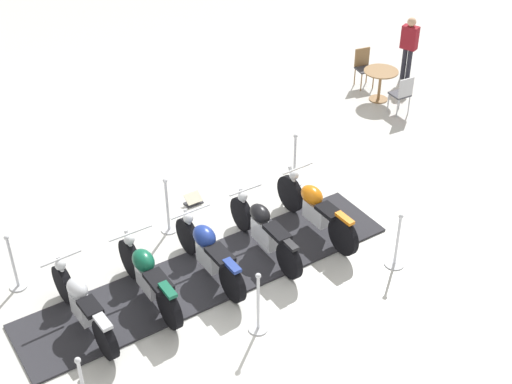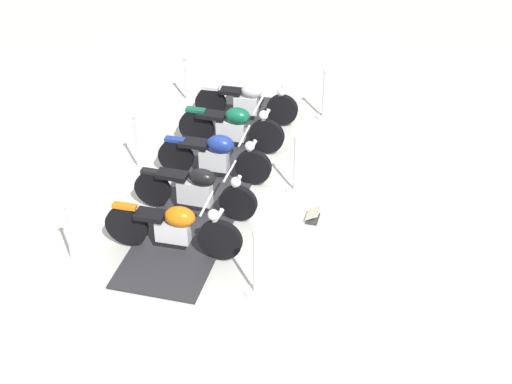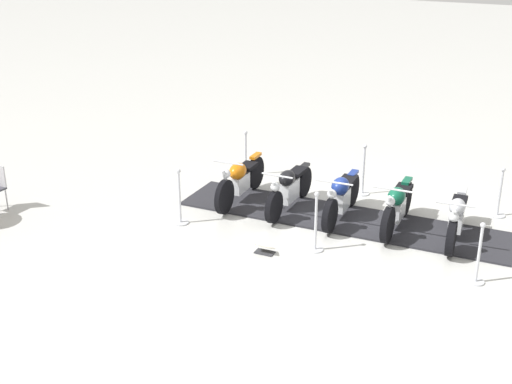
{
  "view_description": "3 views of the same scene",
  "coord_description": "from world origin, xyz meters",
  "px_view_note": "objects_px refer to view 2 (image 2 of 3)",
  "views": [
    {
      "loc": [
        -8.38,
        4.09,
        8.23
      ],
      "look_at": [
        0.52,
        -1.23,
        0.98
      ],
      "focal_mm": 50.73,
      "sensor_mm": 36.0,
      "label": 1
    },
    {
      "loc": [
        4.16,
        -11.22,
        7.87
      ],
      "look_at": [
        1.29,
        -1.65,
        1.04
      ],
      "focal_mm": 54.41,
      "sensor_mm": 36.0,
      "label": 2
    },
    {
      "loc": [
        11.87,
        4.12,
        5.6
      ],
      "look_at": [
        0.89,
        -1.46,
        0.65
      ],
      "focal_mm": 47.66,
      "sensor_mm": 36.0,
      "label": 3
    }
  ],
  "objects_px": {
    "stanchion_right_rear": "(324,101)",
    "motorcycle_navy": "(215,155)",
    "motorcycle_chrome": "(247,102)",
    "stanchion_left_rear": "(186,86)",
    "motorcycle_black": "(196,189)",
    "info_placard": "(313,216)",
    "stanchion_left_front": "(70,244)",
    "stanchion_right_front": "(255,273)",
    "motorcycle_copper": "(174,227)",
    "stanchion_right_mid": "(295,172)",
    "stanchion_left_mid": "(137,150)",
    "motorcycle_forest": "(232,126)"
  },
  "relations": [
    {
      "from": "stanchion_left_mid",
      "to": "stanchion_right_rear",
      "type": "relative_size",
      "value": 1.05
    },
    {
      "from": "motorcycle_forest",
      "to": "stanchion_left_mid",
      "type": "bearing_deg",
      "value": -143.95
    },
    {
      "from": "motorcycle_navy",
      "to": "stanchion_left_front",
      "type": "distance_m",
      "value": 3.22
    },
    {
      "from": "info_placard",
      "to": "motorcycle_black",
      "type": "bearing_deg",
      "value": -80.34
    },
    {
      "from": "motorcycle_black",
      "to": "motorcycle_copper",
      "type": "bearing_deg",
      "value": -88.61
    },
    {
      "from": "motorcycle_navy",
      "to": "info_placard",
      "type": "height_order",
      "value": "motorcycle_navy"
    },
    {
      "from": "stanchion_left_front",
      "to": "stanchion_left_mid",
      "type": "bearing_deg",
      "value": 92.18
    },
    {
      "from": "motorcycle_copper",
      "to": "stanchion_right_rear",
      "type": "distance_m",
      "value": 5.27
    },
    {
      "from": "stanchion_left_rear",
      "to": "stanchion_left_front",
      "type": "xyz_separation_m",
      "value": [
        0.22,
        -5.66,
        -0.01
      ]
    },
    {
      "from": "motorcycle_chrome",
      "to": "stanchion_right_front",
      "type": "bearing_deg",
      "value": -76.82
    },
    {
      "from": "motorcycle_chrome",
      "to": "stanchion_left_rear",
      "type": "xyz_separation_m",
      "value": [
        -1.55,
        0.54,
        -0.13
      ]
    },
    {
      "from": "motorcycle_forest",
      "to": "stanchion_left_rear",
      "type": "relative_size",
      "value": 2.02
    },
    {
      "from": "stanchion_left_mid",
      "to": "stanchion_right_front",
      "type": "relative_size",
      "value": 1.0
    },
    {
      "from": "motorcycle_chrome",
      "to": "stanchion_left_rear",
      "type": "relative_size",
      "value": 2.06
    },
    {
      "from": "motorcycle_black",
      "to": "stanchion_right_mid",
      "type": "distance_m",
      "value": 1.85
    },
    {
      "from": "stanchion_left_front",
      "to": "motorcycle_navy",
      "type": "bearing_deg",
      "value": 63.79
    },
    {
      "from": "motorcycle_black",
      "to": "motorcycle_navy",
      "type": "relative_size",
      "value": 1.03
    },
    {
      "from": "stanchion_left_rear",
      "to": "info_placard",
      "type": "height_order",
      "value": "stanchion_left_rear"
    },
    {
      "from": "motorcycle_chrome",
      "to": "stanchion_right_rear",
      "type": "relative_size",
      "value": 1.96
    },
    {
      "from": "motorcycle_navy",
      "to": "info_placard",
      "type": "xyz_separation_m",
      "value": [
        1.99,
        -0.71,
        -0.46
      ]
    },
    {
      "from": "stanchion_right_mid",
      "to": "info_placard",
      "type": "height_order",
      "value": "stanchion_right_mid"
    },
    {
      "from": "motorcycle_navy",
      "to": "motorcycle_forest",
      "type": "relative_size",
      "value": 1.01
    },
    {
      "from": "motorcycle_chrome",
      "to": "stanchion_right_front",
      "type": "relative_size",
      "value": 1.87
    },
    {
      "from": "stanchion_right_mid",
      "to": "motorcycle_black",
      "type": "bearing_deg",
      "value": -140.64
    },
    {
      "from": "stanchion_left_front",
      "to": "info_placard",
      "type": "height_order",
      "value": "stanchion_left_front"
    },
    {
      "from": "motorcycle_chrome",
      "to": "info_placard",
      "type": "xyz_separation_m",
      "value": [
        2.08,
        -2.94,
        -0.41
      ]
    },
    {
      "from": "motorcycle_copper",
      "to": "stanchion_left_rear",
      "type": "distance_m",
      "value": 5.29
    },
    {
      "from": "stanchion_right_rear",
      "to": "motorcycle_navy",
      "type": "bearing_deg",
      "value": -115.3
    },
    {
      "from": "info_placard",
      "to": "motorcycle_chrome",
      "type": "bearing_deg",
      "value": -146.9
    },
    {
      "from": "info_placard",
      "to": "motorcycle_forest",
      "type": "bearing_deg",
      "value": -133.96
    },
    {
      "from": "stanchion_left_front",
      "to": "stanchion_right_front",
      "type": "xyz_separation_m",
      "value": [
        3.0,
        0.11,
        0.04
      ]
    },
    {
      "from": "motorcycle_forest",
      "to": "stanchion_right_rear",
      "type": "height_order",
      "value": "stanchion_right_rear"
    },
    {
      "from": "motorcycle_black",
      "to": "stanchion_right_rear",
      "type": "xyz_separation_m",
      "value": [
        1.32,
        4.0,
        -0.12
      ]
    },
    {
      "from": "motorcycle_copper",
      "to": "stanchion_left_rear",
      "type": "bearing_deg",
      "value": 105.92
    },
    {
      "from": "stanchion_right_mid",
      "to": "stanchion_right_rear",
      "type": "bearing_deg",
      "value": 92.18
    },
    {
      "from": "motorcycle_copper",
      "to": "motorcycle_black",
      "type": "height_order",
      "value": "motorcycle_copper"
    },
    {
      "from": "stanchion_right_front",
      "to": "stanchion_left_front",
      "type": "bearing_deg",
      "value": -177.82
    },
    {
      "from": "motorcycle_copper",
      "to": "motorcycle_forest",
      "type": "bearing_deg",
      "value": 89.19
    },
    {
      "from": "motorcycle_copper",
      "to": "stanchion_right_mid",
      "type": "distance_m",
      "value": 2.67
    },
    {
      "from": "stanchion_left_rear",
      "to": "stanchion_right_front",
      "type": "height_order",
      "value": "stanchion_right_front"
    },
    {
      "from": "stanchion_left_mid",
      "to": "stanchion_left_rear",
      "type": "xyz_separation_m",
      "value": [
        -0.11,
        2.83,
        -0.05
      ]
    },
    {
      "from": "stanchion_right_mid",
      "to": "stanchion_left_front",
      "type": "distance_m",
      "value": 4.13
    },
    {
      "from": "motorcycle_chrome",
      "to": "stanchion_left_rear",
      "type": "distance_m",
      "value": 1.65
    },
    {
      "from": "stanchion_left_mid",
      "to": "stanchion_left_front",
      "type": "bearing_deg",
      "value": -87.82
    },
    {
      "from": "motorcycle_copper",
      "to": "stanchion_right_mid",
      "type": "xyz_separation_m",
      "value": [
        1.38,
        2.28,
        -0.12
      ]
    },
    {
      "from": "stanchion_left_rear",
      "to": "stanchion_left_front",
      "type": "distance_m",
      "value": 5.66
    },
    {
      "from": "stanchion_left_mid",
      "to": "info_placard",
      "type": "distance_m",
      "value": 3.59
    },
    {
      "from": "motorcycle_navy",
      "to": "motorcycle_chrome",
      "type": "xyz_separation_m",
      "value": [
        -0.09,
        2.23,
        -0.05
      ]
    },
    {
      "from": "motorcycle_black",
      "to": "stanchion_left_mid",
      "type": "bearing_deg",
      "value": 145.08
    },
    {
      "from": "stanchion_right_mid",
      "to": "motorcycle_navy",
      "type": "bearing_deg",
      "value": -177.83
    }
  ]
}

